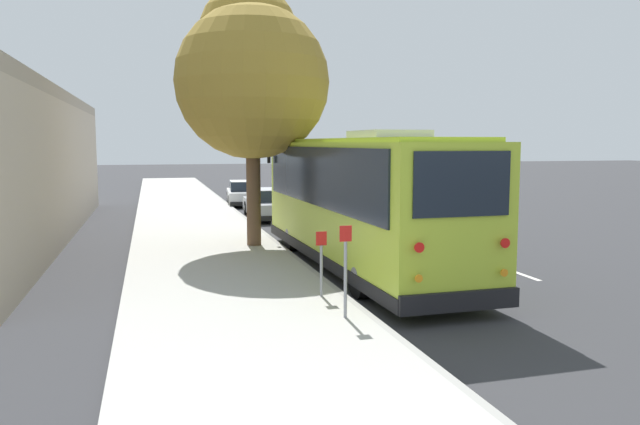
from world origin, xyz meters
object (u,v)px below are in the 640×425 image
parked_sedan_silver (268,204)px  parked_sedan_white (244,194)px  shuttle_bus (359,196)px  sign_post_far (321,263)px  sign_post_near (345,270)px  street_tree (251,72)px

parked_sedan_silver → parked_sedan_white: parked_sedan_silver is taller
shuttle_bus → parked_sedan_white: size_ratio=2.53×
parked_sedan_silver → sign_post_far: bearing=174.6°
parked_sedan_silver → parked_sedan_white: bearing=2.8°
sign_post_near → parked_sedan_white: bearing=-3.6°
shuttle_bus → sign_post_near: (-4.74, 1.86, -0.88)m
parked_sedan_white → street_tree: (-13.63, 1.69, 4.74)m
parked_sedan_white → sign_post_far: 20.45m
shuttle_bus → sign_post_near: shuttle_bus is taller
parked_sedan_silver → sign_post_far: 14.52m
sign_post_far → parked_sedan_white: bearing=-3.9°
parked_sedan_silver → sign_post_near: 16.13m
shuttle_bus → parked_sedan_white: (17.26, 0.46, -1.29)m
street_tree → sign_post_far: size_ratio=5.95×
street_tree → sign_post_far: street_tree is taller
shuttle_bus → parked_sedan_silver: (11.30, 0.27, -1.29)m
shuttle_bus → parked_sedan_silver: size_ratio=2.35×
shuttle_bus → parked_sedan_silver: 11.37m
sign_post_far → street_tree: bearing=2.4°
shuttle_bus → parked_sedan_white: 17.32m
shuttle_bus → sign_post_far: bearing=148.1°
parked_sedan_silver → sign_post_far: size_ratio=3.47×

